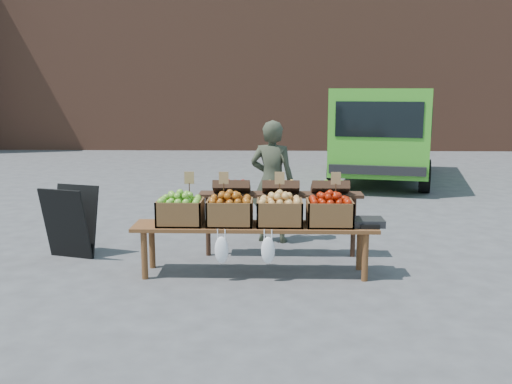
# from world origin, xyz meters

# --- Properties ---
(ground) EXTENTS (80.00, 80.00, 0.00)m
(ground) POSITION_xyz_m (0.00, 0.00, 0.00)
(ground) COLOR #4A4A4D
(brick_building) EXTENTS (24.00, 4.00, 10.00)m
(brick_building) POSITION_xyz_m (0.00, 15.00, 5.00)
(brick_building) COLOR brown
(brick_building) RESTS_ON ground
(delivery_van) EXTENTS (3.10, 4.98, 2.07)m
(delivery_van) POSITION_xyz_m (2.44, 6.75, 1.03)
(delivery_van) COLOR green
(delivery_van) RESTS_ON ground
(vendor) EXTENTS (0.68, 0.54, 1.65)m
(vendor) POSITION_xyz_m (-0.06, 1.32, 0.83)
(vendor) COLOR #353A2A
(vendor) RESTS_ON ground
(chalkboard_sign) EXTENTS (0.66, 0.48, 0.90)m
(chalkboard_sign) POSITION_xyz_m (-2.54, 0.49, 0.45)
(chalkboard_sign) COLOR black
(chalkboard_sign) RESTS_ON ground
(back_table) EXTENTS (2.10, 0.44, 1.04)m
(back_table) POSITION_xyz_m (0.04, 0.61, 0.52)
(back_table) COLOR #342015
(back_table) RESTS_ON ground
(display_bench) EXTENTS (2.70, 0.56, 0.57)m
(display_bench) POSITION_xyz_m (-0.26, -0.11, 0.28)
(display_bench) COLOR brown
(display_bench) RESTS_ON ground
(crate_golden_apples) EXTENTS (0.50, 0.40, 0.28)m
(crate_golden_apples) POSITION_xyz_m (-1.08, -0.11, 0.71)
(crate_golden_apples) COLOR #5C9B30
(crate_golden_apples) RESTS_ON display_bench
(crate_russet_pears) EXTENTS (0.50, 0.40, 0.28)m
(crate_russet_pears) POSITION_xyz_m (-0.53, -0.11, 0.71)
(crate_russet_pears) COLOR #9B5B14
(crate_russet_pears) RESTS_ON display_bench
(crate_red_apples) EXTENTS (0.50, 0.40, 0.28)m
(crate_red_apples) POSITION_xyz_m (0.02, -0.11, 0.71)
(crate_red_apples) COLOR gold
(crate_red_apples) RESTS_ON display_bench
(crate_green_apples) EXTENTS (0.50, 0.40, 0.28)m
(crate_green_apples) POSITION_xyz_m (0.57, -0.11, 0.71)
(crate_green_apples) COLOR #6F0B00
(crate_green_apples) RESTS_ON display_bench
(weighing_scale) EXTENTS (0.34, 0.30, 0.08)m
(weighing_scale) POSITION_xyz_m (0.99, -0.11, 0.61)
(weighing_scale) COLOR black
(weighing_scale) RESTS_ON display_bench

